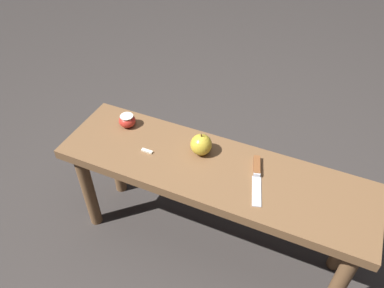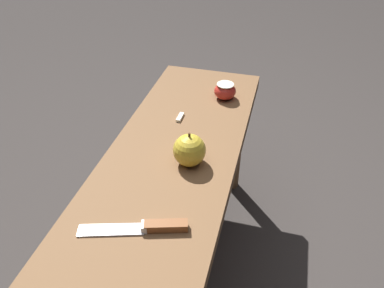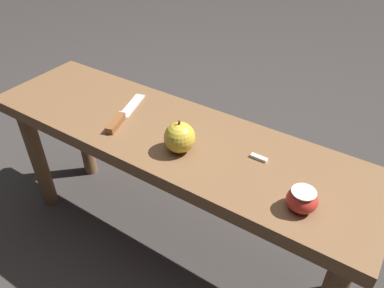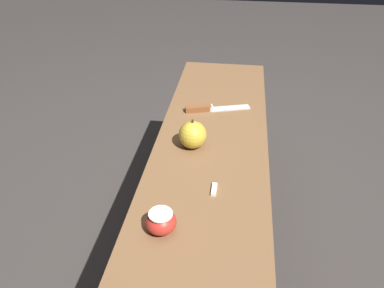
% 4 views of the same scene
% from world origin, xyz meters
% --- Properties ---
extents(wooden_bench, '(1.21, 0.35, 0.50)m').
position_xyz_m(wooden_bench, '(0.00, 0.00, 0.42)').
color(wooden_bench, brown).
rests_on(wooden_bench, ground_plane).
extents(knife, '(0.09, 0.23, 0.02)m').
position_xyz_m(knife, '(-0.16, -0.03, 0.51)').
color(knife, silver).
rests_on(knife, wooden_bench).
extents(apple_whole, '(0.08, 0.08, 0.09)m').
position_xyz_m(apple_whole, '(0.07, -0.06, 0.54)').
color(apple_whole, gold).
rests_on(apple_whole, wooden_bench).
extents(apple_cut, '(0.07, 0.07, 0.05)m').
position_xyz_m(apple_cut, '(0.42, -0.08, 0.53)').
color(apple_cut, red).
rests_on(apple_cut, wooden_bench).
extents(apple_slice_near_knife, '(0.05, 0.01, 0.01)m').
position_xyz_m(apple_slice_near_knife, '(0.27, 0.03, 0.50)').
color(apple_slice_near_knife, white).
rests_on(apple_slice_near_knife, wooden_bench).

